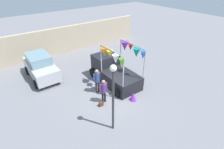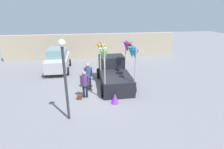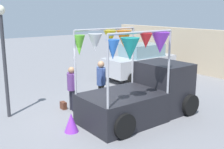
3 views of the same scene
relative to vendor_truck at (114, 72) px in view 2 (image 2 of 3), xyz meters
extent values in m
plane|color=slate|center=(-1.03, -1.36, -0.92)|extent=(60.00, 60.00, 0.00)
cube|color=black|center=(0.00, -0.99, -0.42)|extent=(1.90, 2.60, 1.00)
cube|color=black|center=(0.00, 1.01, -0.02)|extent=(1.80, 1.40, 1.80)
cube|color=#8CB2C6|center=(0.00, 1.01, 0.43)|extent=(1.76, 1.37, 0.60)
cylinder|color=black|center=(-0.95, 1.36, -0.54)|extent=(0.22, 0.76, 0.76)
cylinder|color=black|center=(0.95, 1.36, -0.54)|extent=(0.22, 0.76, 0.76)
cylinder|color=black|center=(-0.95, -1.69, -0.54)|extent=(0.22, 0.76, 0.76)
cylinder|color=black|center=(0.95, -1.69, -0.54)|extent=(0.22, 0.76, 0.76)
cylinder|color=#A5A5AD|center=(-0.87, 0.23, 1.10)|extent=(0.07, 0.07, 2.04)
cylinder|color=#A5A5AD|center=(0.87, 0.23, 1.10)|extent=(0.07, 0.07, 2.04)
cylinder|color=#A5A5AD|center=(-0.87, -2.21, 1.10)|extent=(0.07, 0.07, 2.04)
cylinder|color=#A5A5AD|center=(0.87, -2.21, 1.10)|extent=(0.07, 0.07, 2.04)
cylinder|color=#A5A5AD|center=(-0.87, -0.99, 2.12)|extent=(0.07, 2.44, 0.07)
cylinder|color=#A5A5AD|center=(0.87, -0.99, 2.12)|extent=(0.07, 2.44, 0.07)
cone|color=#66CC33|center=(-0.87, -2.04, 1.66)|extent=(0.44, 0.44, 0.64)
cone|color=blue|center=(0.87, -2.04, 1.71)|extent=(0.43, 0.43, 0.54)
cone|color=white|center=(-0.87, -1.43, 1.71)|extent=(0.64, 0.64, 0.56)
cone|color=teal|center=(0.87, -1.43, 1.67)|extent=(0.55, 0.55, 0.63)
cone|color=yellow|center=(-0.87, -0.82, 1.84)|extent=(0.58, 0.58, 0.44)
cone|color=red|center=(0.87, -0.82, 1.87)|extent=(0.53, 0.53, 0.43)
cone|color=orange|center=(-0.87, -0.21, 1.75)|extent=(0.66, 0.66, 0.58)
cone|color=purple|center=(0.87, -0.21, 1.76)|extent=(0.80, 0.80, 0.64)
cube|color=#B7B7BC|center=(-4.20, 3.69, -0.15)|extent=(1.70, 4.00, 0.90)
cube|color=#72939E|center=(-4.20, 3.84, 0.63)|extent=(1.50, 2.10, 0.66)
cylinder|color=black|center=(-5.05, 4.94, -0.60)|extent=(0.18, 0.64, 0.64)
cylinder|color=black|center=(-3.35, 4.94, -0.60)|extent=(0.18, 0.64, 0.64)
cylinder|color=black|center=(-5.05, 2.44, -0.60)|extent=(0.18, 0.64, 0.64)
cylinder|color=black|center=(-3.35, 2.44, -0.60)|extent=(0.18, 0.64, 0.64)
cylinder|color=black|center=(-2.09, -1.72, -0.53)|extent=(0.13, 0.13, 0.79)
cylinder|color=black|center=(-1.91, -1.72, -0.53)|extent=(0.13, 0.13, 0.79)
cylinder|color=#593372|center=(-2.00, -1.72, 0.19)|extent=(0.34, 0.34, 0.63)
sphere|color=#997051|center=(-2.00, -1.72, 0.62)|extent=(0.24, 0.24, 0.24)
cylinder|color=#593372|center=(-2.22, -1.72, 0.22)|extent=(0.09, 0.09, 0.57)
cylinder|color=#593372|center=(-1.78, -1.72, 0.22)|extent=(0.09, 0.09, 0.57)
cylinder|color=#2D2823|center=(-1.85, -0.58, -0.50)|extent=(0.13, 0.13, 0.85)
cylinder|color=#2D2823|center=(-1.67, -0.58, -0.50)|extent=(0.13, 0.13, 0.85)
cylinder|color=#33477F|center=(-1.76, -0.58, 0.27)|extent=(0.34, 0.34, 0.68)
sphere|color=#997051|center=(-1.76, -0.58, 0.73)|extent=(0.26, 0.26, 0.26)
cylinder|color=#33477F|center=(-1.98, -0.58, 0.30)|extent=(0.09, 0.09, 0.61)
cylinder|color=#33477F|center=(-1.54, -0.58, 0.30)|extent=(0.09, 0.09, 0.61)
cube|color=#592D1E|center=(-2.35, -1.92, -0.78)|extent=(0.28, 0.16, 0.28)
cylinder|color=#333338|center=(-2.82, -3.81, 0.83)|extent=(0.12, 0.12, 3.51)
sphere|color=#F2EDCC|center=(-2.82, -3.81, 2.74)|extent=(0.32, 0.32, 0.32)
cube|color=tan|center=(-1.03, 7.36, 0.38)|extent=(18.00, 0.36, 2.60)
cone|color=purple|center=(-0.37, -2.69, -0.62)|extent=(0.60, 0.60, 0.60)
camera|label=1|loc=(-6.76, -9.10, 6.34)|focal=28.00mm
camera|label=2|loc=(-1.90, -11.23, 4.03)|focal=28.00mm
camera|label=3|loc=(6.77, -6.58, 2.74)|focal=45.00mm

